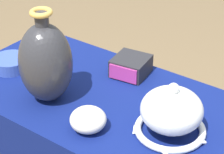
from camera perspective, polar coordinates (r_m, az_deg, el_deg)
The scene contains 6 objects.
display_table at distance 1.56m, azimuth -0.64°, elevation -5.68°, with size 1.17×0.58×0.71m.
vase_tall_bulbous at distance 1.47m, azimuth -8.67°, elevation 1.94°, with size 0.18×0.18×0.33m.
vase_dome_bell at distance 1.34m, azimuth 7.76°, elevation -4.74°, with size 0.23×0.23×0.18m.
mosaic_tile_box at distance 1.65m, azimuth 2.46°, elevation 1.42°, with size 0.14×0.15×0.07m.
bowl_shallow_ivory at distance 1.36m, azimuth -3.14°, elevation -5.57°, with size 0.12×0.12×0.07m, color white.
pot_squat_cobalt at distance 1.73m, azimuth -13.09°, elevation 1.76°, with size 0.14×0.14×0.05m, color #3851A8.
Camera 1 is at (0.75, -1.02, 1.57)m, focal length 70.00 mm.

